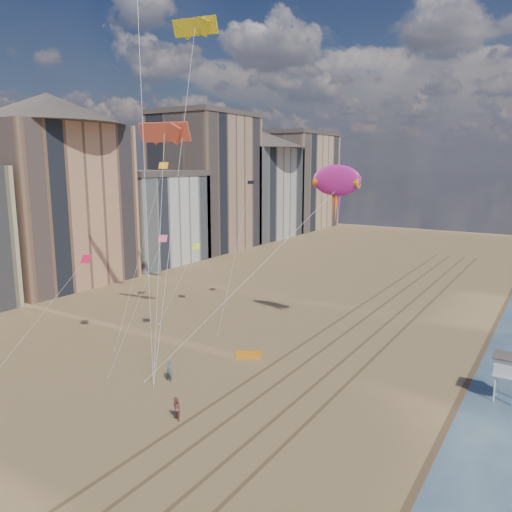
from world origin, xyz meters
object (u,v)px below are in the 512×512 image
(grounded_kite, at_px, (248,355))
(kite_flyer_b, at_px, (176,409))
(show_kite, at_px, (336,181))
(lifeguard_stand, at_px, (507,366))
(kite_flyer_a, at_px, (170,371))

(grounded_kite, distance_m, kite_flyer_b, 13.21)
(show_kite, relative_size, kite_flyer_b, 14.61)
(lifeguard_stand, distance_m, grounded_kite, 22.26)
(kite_flyer_a, xyz_separation_m, kite_flyer_b, (4.80, -4.67, -0.08))
(lifeguard_stand, xyz_separation_m, kite_flyer_b, (-19.65, -15.97, -1.97))
(grounded_kite, xyz_separation_m, kite_flyer_a, (-2.55, -8.33, 0.81))
(lifeguard_stand, distance_m, show_kite, 22.39)
(lifeguard_stand, relative_size, kite_flyer_a, 1.93)
(grounded_kite, bearing_deg, lifeguard_stand, -26.06)
(show_kite, relative_size, kite_flyer_a, 13.33)
(lifeguard_stand, height_order, kite_flyer_a, lifeguard_stand)
(grounded_kite, distance_m, show_kite, 19.08)
(grounded_kite, bearing_deg, kite_flyer_a, -140.84)
(grounded_kite, bearing_deg, kite_flyer_b, -114.01)
(show_kite, bearing_deg, lifeguard_stand, -17.64)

